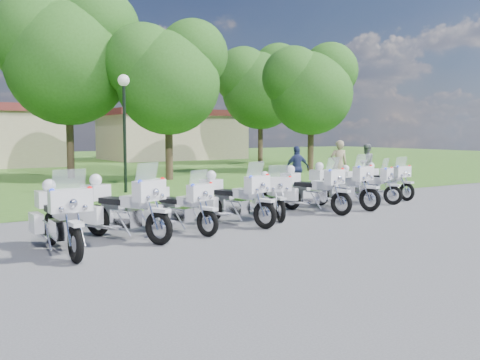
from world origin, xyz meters
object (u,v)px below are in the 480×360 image
motorcycle_0 (60,217)px  motorcycle_2 (178,205)px  motorcycle_3 (233,198)px  motorcycle_7 (365,184)px  bystander_b (366,163)px  motorcycle_6 (340,185)px  motorcycle_8 (386,181)px  bystander_a (339,164)px  motorcycle_5 (311,189)px  motorcycle_4 (271,195)px  bystander_c (297,168)px  lamp_post (124,104)px  motorcycle_1 (122,207)px

motorcycle_0 → motorcycle_2: size_ratio=1.17×
motorcycle_2 → motorcycle_3: motorcycle_3 is taller
motorcycle_7 → bystander_b: bearing=-160.2°
bystander_b → motorcycle_6: bearing=29.5°
motorcycle_8 → bystander_b: size_ratio=1.25×
motorcycle_0 → bystander_a: bystander_a is taller
motorcycle_5 → motorcycle_6: size_ratio=0.96×
motorcycle_2 → motorcycle_4: motorcycle_2 is taller
bystander_c → motorcycle_6: bearing=77.7°
motorcycle_4 → bystander_c: (4.67, 4.76, 0.26)m
motorcycle_0 → motorcycle_7: motorcycle_0 is taller
motorcycle_0 → lamp_post: (4.64, 8.99, 2.64)m
motorcycle_6 → lamp_post: bearing=-74.8°
motorcycle_8 → lamp_post: 9.98m
motorcycle_5 → bystander_b: bearing=-160.4°
bystander_a → bystander_b: 3.19m
motorcycle_7 → lamp_post: bearing=-75.6°
motorcycle_1 → bystander_a: (11.15, 5.29, 0.27)m
motorcycle_5 → lamp_post: lamp_post is taller
motorcycle_0 → motorcycle_8: (11.73, 2.52, -0.08)m
motorcycle_2 → motorcycle_7: bearing=171.0°
motorcycle_2 → bystander_c: size_ratio=1.21×
motorcycle_2 → motorcycle_5: 4.67m
bystander_c → motorcycle_4: bearing=56.1°
motorcycle_3 → motorcycle_4: size_ratio=1.11×
bystander_b → motorcycle_4: bearing=21.6°
motorcycle_0 → motorcycle_3: 4.54m
motorcycle_5 → lamp_post: bearing=-85.5°
motorcycle_0 → motorcycle_1: (1.43, 0.53, 0.01)m
motorcycle_1 → bystander_a: size_ratio=1.20×
lamp_post → motorcycle_3: bearing=-91.3°
motorcycle_5 → bystander_b: (8.04, 5.72, 0.20)m
bystander_c → motorcycle_3: bearing=50.7°
bystander_c → motorcycle_8: bearing=118.0°
motorcycle_5 → bystander_c: bystander_c is taller
motorcycle_5 → motorcycle_8: motorcycle_5 is taller
motorcycle_0 → motorcycle_2: 2.91m
motorcycle_5 → motorcycle_6: motorcycle_6 is taller
motorcycle_5 → lamp_post: size_ratio=0.53×
motorcycle_3 → motorcycle_8: bearing=174.8°
motorcycle_0 → motorcycle_1: size_ratio=1.05×
motorcycle_0 → motorcycle_8: 12.00m
motorcycle_7 → motorcycle_2: bearing=-14.0°
motorcycle_6 → lamp_post: (-4.09, 7.39, 2.64)m
motorcycle_0 → lamp_post: lamp_post is taller
motorcycle_8 → bystander_a: size_ratio=1.12×
motorcycle_2 → motorcycle_3: (1.63, 0.20, 0.05)m
motorcycle_1 → bystander_b: 15.53m
bystander_c → bystander_a: bearing=-176.7°
bystander_a → bystander_c: (-1.96, 0.25, -0.11)m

